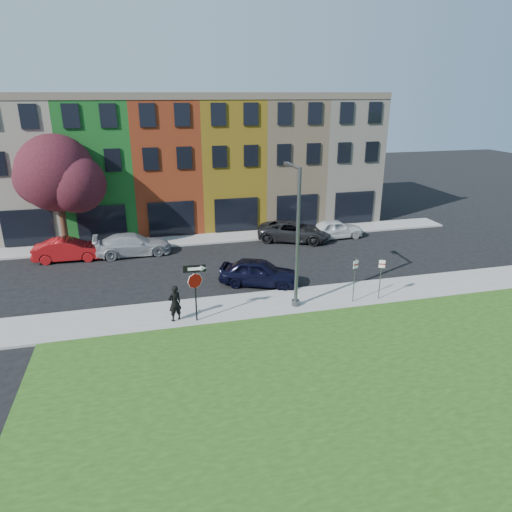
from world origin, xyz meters
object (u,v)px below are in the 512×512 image
object	(u,v)px
stop_sign	(195,282)
street_lamp	(296,238)
sedan_near	(259,272)
man	(175,303)

from	to	relation	value
stop_sign	street_lamp	bearing A→B (deg)	9.29
stop_sign	sedan_near	bearing A→B (deg)	45.04
stop_sign	man	world-z (taller)	stop_sign
man	sedan_near	xyz separation A→B (m)	(5.04, 3.49, -0.25)
sedan_near	man	bearing A→B (deg)	149.28
stop_sign	man	xyz separation A→B (m)	(-0.98, 0.28, -1.13)
stop_sign	street_lamp	world-z (taller)	street_lamp
sedan_near	street_lamp	xyz separation A→B (m)	(1.09, -3.13, 2.93)
stop_sign	sedan_near	size ratio (longest dim) A/B	0.59
man	stop_sign	bearing A→B (deg)	142.06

